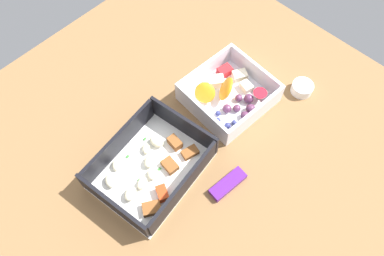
{
  "coord_description": "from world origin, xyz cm",
  "views": [
    {
      "loc": [
        22.29,
        21.23,
        62.65
      ],
      "look_at": [
        -1.0,
        -1.04,
        4.0
      ],
      "focal_mm": 34.3,
      "sensor_mm": 36.0,
      "label": 1
    }
  ],
  "objects_px": {
    "candy_bar": "(228,184)",
    "paper_cup_liner": "(302,88)",
    "pasta_container": "(151,167)",
    "fruit_bowl": "(229,94)"
  },
  "relations": [
    {
      "from": "pasta_container",
      "to": "candy_bar",
      "type": "distance_m",
      "value": 0.14
    },
    {
      "from": "fruit_bowl",
      "to": "paper_cup_liner",
      "type": "distance_m",
      "value": 0.15
    },
    {
      "from": "fruit_bowl",
      "to": "paper_cup_liner",
      "type": "relative_size",
      "value": 3.83
    },
    {
      "from": "pasta_container",
      "to": "fruit_bowl",
      "type": "distance_m",
      "value": 0.21
    },
    {
      "from": "candy_bar",
      "to": "paper_cup_liner",
      "type": "height_order",
      "value": "paper_cup_liner"
    },
    {
      "from": "candy_bar",
      "to": "paper_cup_liner",
      "type": "bearing_deg",
      "value": -174.47
    },
    {
      "from": "fruit_bowl",
      "to": "paper_cup_liner",
      "type": "height_order",
      "value": "fruit_bowl"
    },
    {
      "from": "pasta_container",
      "to": "candy_bar",
      "type": "relative_size",
      "value": 2.97
    },
    {
      "from": "pasta_container",
      "to": "paper_cup_liner",
      "type": "relative_size",
      "value": 4.96
    },
    {
      "from": "pasta_container",
      "to": "fruit_bowl",
      "type": "xyz_separation_m",
      "value": [
        -0.21,
        -0.0,
        -0.0
      ]
    }
  ]
}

